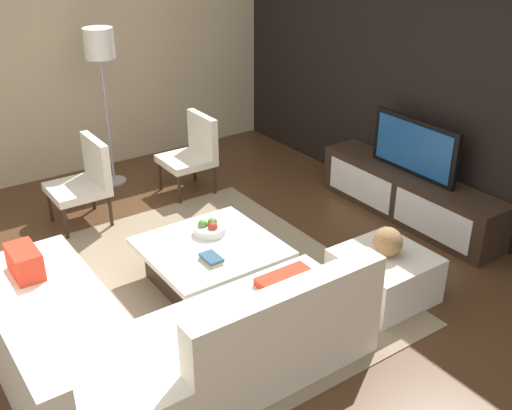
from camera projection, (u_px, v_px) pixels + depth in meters
The scene contains 15 objects.
ground_plane at pixel (208, 293), 5.14m from camera, with size 14.00×14.00×0.00m, color #4C301C.
feature_wall_back at pixel (443, 81), 5.90m from camera, with size 6.40×0.12×2.80m, color black.
side_wall_left at pixel (75, 53), 6.97m from camera, with size 0.12×5.20×2.80m, color #C6B28E.
area_rug at pixel (202, 287), 5.22m from camera, with size 3.10×2.60×0.01m, color gray.
media_console at pixel (408, 196), 6.26m from camera, with size 2.13×0.46×0.50m.
television at pixel (414, 147), 6.02m from camera, with size 1.05×0.06×0.57m.
sectional_couch at pixel (137, 335), 4.21m from camera, with size 2.29×2.36×0.80m.
coffee_table at pixel (211, 263), 5.18m from camera, with size 1.04×1.07×0.38m.
accent_chair_near at pixel (86, 177), 6.09m from camera, with size 0.55×0.54×0.87m.
floor_lamp at pixel (100, 54), 6.50m from camera, with size 0.32×0.32×1.77m.
ottoman at pixel (384, 276), 5.01m from camera, with size 0.70×0.70×0.40m, color silver.
fruit_bowl at pixel (210, 228), 5.26m from camera, with size 0.28×0.28×0.13m.
accent_chair_far at pixel (193, 150), 6.77m from camera, with size 0.53×0.52×0.87m.
decorative_ball at pixel (388, 242), 4.87m from camera, with size 0.24×0.24×0.24m, color #997247.
book_stack at pixel (211, 259), 4.86m from camera, with size 0.21×0.12×0.05m.
Camera 1 is at (3.74, -2.11, 2.96)m, focal length 42.85 mm.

